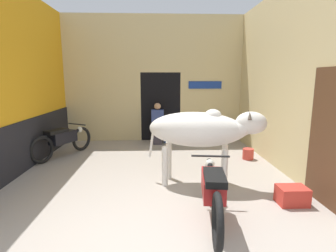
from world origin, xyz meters
name	(u,v)px	position (x,y,z in m)	size (l,w,h in m)	color
ground_plane	(149,249)	(0.00, 0.00, 0.00)	(30.00, 30.00, 0.00)	#9E9389
wall_left_shopfront	(12,83)	(-2.78, 2.69, 1.84)	(0.25, 5.40, 3.80)	orange
wall_back_with_doorway	(156,88)	(0.07, 5.64, 1.62)	(5.39, 0.93, 3.80)	#D1BC84
wall_right_with_door	(287,81)	(2.78, 2.65, 1.88)	(0.22, 5.40, 3.80)	#D1BC84
cow	(202,130)	(0.89, 1.83, 1.02)	(2.12, 1.04, 1.41)	silver
motorcycle_near	(213,190)	(0.85, 0.59, 0.45)	(0.58, 1.93, 0.78)	black
motorcycle_far	(63,140)	(-2.24, 3.72, 0.43)	(0.97, 1.70, 0.76)	black
shopkeeper_seated	(158,122)	(0.11, 4.96, 0.65)	(0.36, 0.33, 1.21)	#3D3842
plastic_stool	(168,134)	(0.43, 5.05, 0.25)	(0.36, 0.36, 0.47)	#2856B2
crate	(292,195)	(2.19, 1.01, 0.14)	(0.44, 0.32, 0.28)	red
bucket	(248,154)	(2.29, 3.31, 0.13)	(0.26, 0.26, 0.26)	#C63D33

